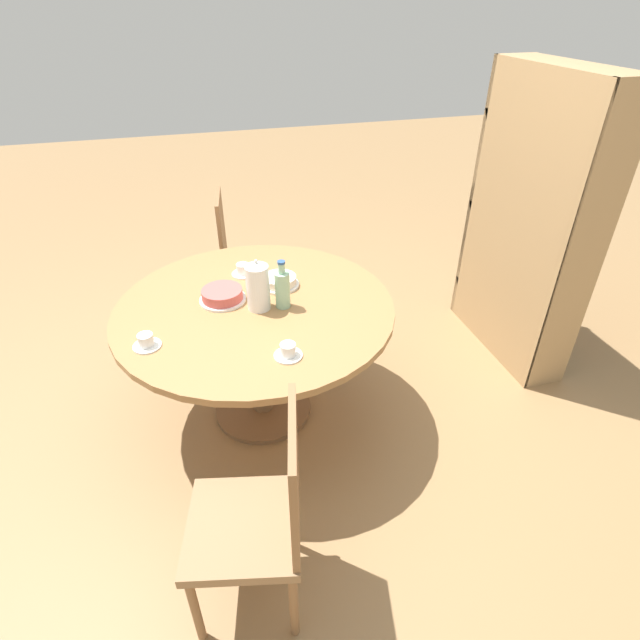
# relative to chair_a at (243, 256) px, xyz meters

# --- Properties ---
(ground_plane) EXTENTS (14.00, 14.00, 0.00)m
(ground_plane) POSITION_rel_chair_a_xyz_m (1.06, -0.07, -0.49)
(ground_plane) COLOR #937047
(dining_table) EXTENTS (1.44, 1.44, 0.74)m
(dining_table) POSITION_rel_chair_a_xyz_m (1.06, -0.07, 0.12)
(dining_table) COLOR brown
(dining_table) RESTS_ON ground_plane
(chair_a) EXTENTS (0.47, 0.47, 0.95)m
(chair_a) POSITION_rel_chair_a_xyz_m (0.00, 0.00, 0.00)
(chair_a) COLOR olive
(chair_a) RESTS_ON ground_plane
(chair_b) EXTENTS (0.50, 0.50, 0.95)m
(chair_b) POSITION_rel_chair_a_xyz_m (2.11, -0.24, 0.00)
(chair_b) COLOR olive
(chair_b) RESTS_ON ground_plane
(bookshelf) EXTENTS (0.96, 0.28, 1.77)m
(bookshelf) POSITION_rel_chair_a_xyz_m (0.84, 1.65, 0.38)
(bookshelf) COLOR tan
(bookshelf) RESTS_ON ground_plane
(coffee_pot) EXTENTS (0.12, 0.12, 0.27)m
(coffee_pot) POSITION_rel_chair_a_xyz_m (1.09, -0.05, 0.37)
(coffee_pot) COLOR white
(coffee_pot) RESTS_ON dining_table
(water_bottle) EXTENTS (0.08, 0.08, 0.26)m
(water_bottle) POSITION_rel_chair_a_xyz_m (1.11, 0.07, 0.35)
(water_bottle) COLOR #99C6A3
(water_bottle) RESTS_ON dining_table
(cake_main) EXTENTS (0.24, 0.24, 0.07)m
(cake_main) POSITION_rel_chair_a_xyz_m (0.97, -0.22, 0.27)
(cake_main) COLOR white
(cake_main) RESTS_ON dining_table
(cake_second) EXTENTS (0.21, 0.21, 0.06)m
(cake_second) POSITION_rel_chair_a_xyz_m (0.90, 0.09, 0.27)
(cake_second) COLOR white
(cake_second) RESTS_ON dining_table
(cup_a) EXTENTS (0.13, 0.13, 0.07)m
(cup_a) POSITION_rel_chair_a_xyz_m (1.28, -0.60, 0.27)
(cup_a) COLOR white
(cup_a) RESTS_ON dining_table
(cup_b) EXTENTS (0.13, 0.13, 0.07)m
(cup_b) POSITION_rel_chair_a_xyz_m (1.53, 0.00, 0.27)
(cup_b) COLOR white
(cup_b) RESTS_ON dining_table
(cup_c) EXTENTS (0.13, 0.13, 0.07)m
(cup_c) POSITION_rel_chair_a_xyz_m (0.72, -0.08, 0.27)
(cup_c) COLOR white
(cup_c) RESTS_ON dining_table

